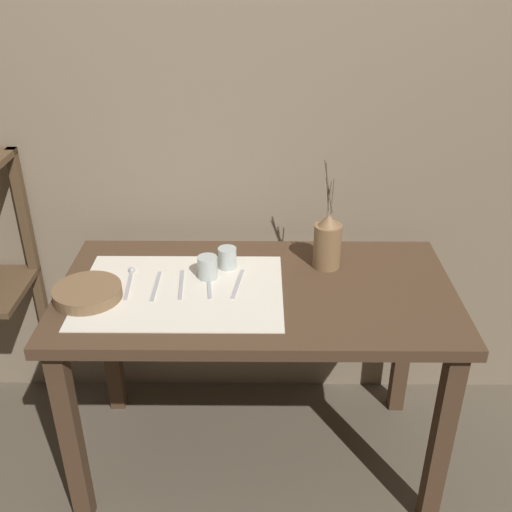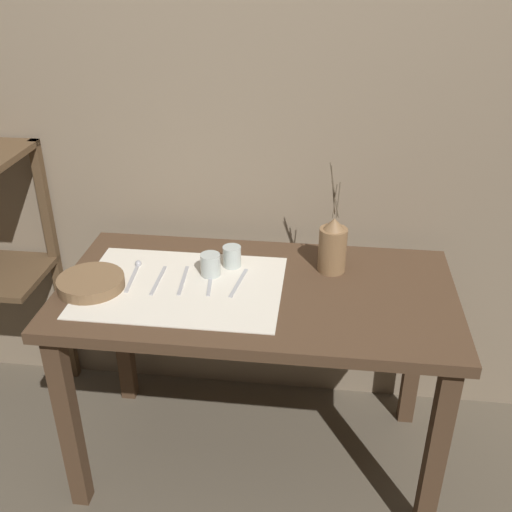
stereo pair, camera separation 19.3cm
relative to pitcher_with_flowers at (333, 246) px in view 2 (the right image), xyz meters
The scene contains 13 objects.
ground_plane 0.91m from the pitcher_with_flowers, 148.57° to the right, with size 12.00×12.00×0.00m, color brown.
stone_wall_back 0.51m from the pitcher_with_flowers, 129.21° to the left, with size 7.00×0.06×2.40m.
wooden_table 0.35m from the pitcher_with_flowers, 148.57° to the right, with size 1.32×0.68×0.77m.
linen_cloth 0.53m from the pitcher_with_flowers, 160.60° to the right, with size 0.67×0.47×0.00m.
pitcher_with_flowers is the anchor object (origin of this frame).
wooden_bowl 0.82m from the pitcher_with_flowers, 164.40° to the right, with size 0.22×0.22×0.04m.
glass_tumbler_near 0.42m from the pitcher_with_flowers, 168.02° to the right, with size 0.07×0.07×0.08m.
glass_tumbler_far 0.35m from the pitcher_with_flowers, behind, with size 0.06×0.06×0.07m.
spoon_inner 0.69m from the pitcher_with_flowers, behind, with size 0.03×0.20×0.02m.
fork_outer 0.60m from the pitcher_with_flowers, 165.80° to the right, with size 0.01×0.19×0.00m.
knife_center 0.52m from the pitcher_with_flowers, 164.30° to the right, with size 0.02×0.19×0.00m.
spoon_outer 0.43m from the pitcher_with_flowers, 169.27° to the right, with size 0.04×0.20×0.02m.
fork_inner 0.35m from the pitcher_with_flowers, 156.63° to the right, with size 0.04×0.19×0.00m.
Camera 2 is at (0.20, -1.69, 1.81)m, focal length 42.00 mm.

